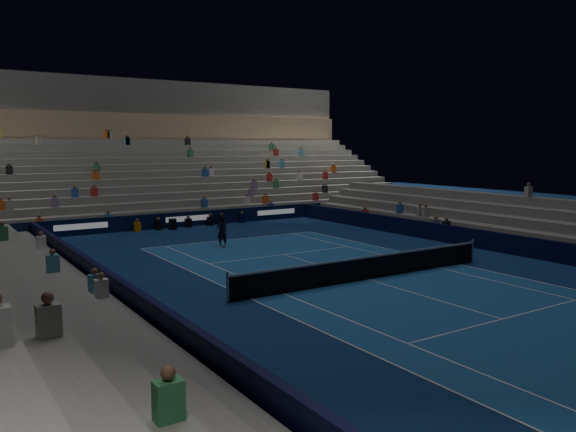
# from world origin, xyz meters

# --- Properties ---
(ground) EXTENTS (90.00, 90.00, 0.00)m
(ground) POSITION_xyz_m (0.00, 0.00, 0.00)
(ground) COLOR navy
(ground) RESTS_ON ground
(court_surface) EXTENTS (10.97, 23.77, 0.01)m
(court_surface) POSITION_xyz_m (0.00, 0.00, 0.01)
(court_surface) COLOR #1A4F8F
(court_surface) RESTS_ON ground
(sponsor_barrier_far) EXTENTS (44.00, 0.25, 1.00)m
(sponsor_barrier_far) POSITION_xyz_m (0.00, 18.50, 0.50)
(sponsor_barrier_far) COLOR black
(sponsor_barrier_far) RESTS_ON ground
(sponsor_barrier_east) EXTENTS (0.25, 37.00, 1.00)m
(sponsor_barrier_east) POSITION_xyz_m (9.70, 0.00, 0.50)
(sponsor_barrier_east) COLOR black
(sponsor_barrier_east) RESTS_ON ground
(sponsor_barrier_west) EXTENTS (0.25, 37.00, 1.00)m
(sponsor_barrier_west) POSITION_xyz_m (-9.70, 0.00, 0.50)
(sponsor_barrier_west) COLOR black
(sponsor_barrier_west) RESTS_ON ground
(grandstand_main) EXTENTS (44.00, 15.20, 11.20)m
(grandstand_main) POSITION_xyz_m (0.00, 27.90, 3.38)
(grandstand_main) COLOR slate
(grandstand_main) RESTS_ON ground
(grandstand_east) EXTENTS (5.00, 37.00, 2.50)m
(grandstand_east) POSITION_xyz_m (13.17, 0.00, 0.92)
(grandstand_east) COLOR slate
(grandstand_east) RESTS_ON ground
(grandstand_west) EXTENTS (5.00, 37.00, 2.50)m
(grandstand_west) POSITION_xyz_m (-13.17, 0.00, 0.92)
(grandstand_west) COLOR slate
(grandstand_west) RESTS_ON ground
(tennis_net) EXTENTS (12.90, 0.10, 1.10)m
(tennis_net) POSITION_xyz_m (0.00, 0.00, 0.50)
(tennis_net) COLOR #B2B2B7
(tennis_net) RESTS_ON ground
(tennis_player) EXTENTS (0.68, 0.49, 1.74)m
(tennis_player) POSITION_xyz_m (-1.62, 10.02, 0.87)
(tennis_player) COLOR black
(tennis_player) RESTS_ON ground
(broadcast_camera) EXTENTS (0.69, 1.06, 0.68)m
(broadcast_camera) POSITION_xyz_m (-1.36, 17.74, 0.35)
(broadcast_camera) COLOR black
(broadcast_camera) RESTS_ON ground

